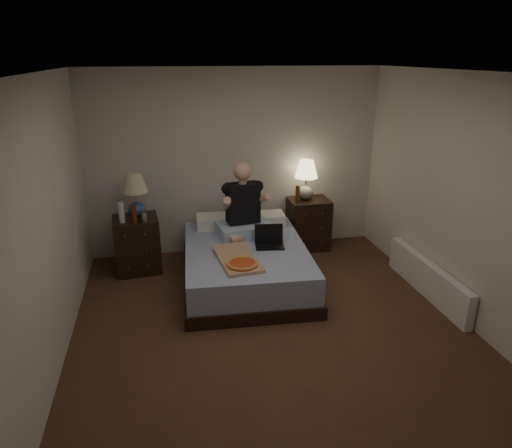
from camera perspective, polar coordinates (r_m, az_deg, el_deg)
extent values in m
cube|color=brown|center=(4.74, 2.32, -13.49)|extent=(4.00, 4.50, 0.00)
cube|color=white|center=(3.93, 2.87, 18.34)|extent=(4.00, 4.50, 0.00)
cube|color=silver|center=(6.29, -2.57, 7.66)|extent=(4.00, 0.00, 2.50)
cube|color=silver|center=(2.31, 17.24, -17.80)|extent=(4.00, 0.00, 2.50)
cube|color=silver|center=(4.17, -25.12, -1.10)|extent=(0.00, 4.50, 2.50)
cube|color=silver|center=(5.04, 25.21, 2.40)|extent=(0.00, 4.50, 2.50)
cube|color=#5D74BA|center=(5.57, -1.29, -5.12)|extent=(1.55, 2.00, 0.48)
cube|color=black|center=(6.04, -14.60, -2.48)|extent=(0.59, 0.54, 0.71)
cube|color=black|center=(6.59, 6.48, 0.10)|extent=(0.56, 0.50, 0.72)
cylinder|color=silver|center=(5.76, -16.46, 1.36)|extent=(0.07, 0.07, 0.25)
cylinder|color=beige|center=(5.75, -13.81, 0.79)|extent=(0.07, 0.07, 0.10)
cylinder|color=#5D200D|center=(5.69, -14.98, 1.16)|extent=(0.06, 0.06, 0.23)
cylinder|color=#5D310D|center=(6.31, 5.22, 3.80)|extent=(0.06, 0.06, 0.23)
cube|color=white|center=(5.68, 20.62, -6.42)|extent=(0.10, 1.60, 0.40)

